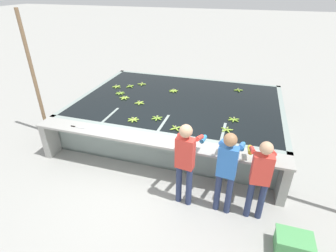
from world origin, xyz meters
The scene contains 22 objects.
ground_plane centered at (0.00, 0.00, 0.00)m, with size 80.00×80.00×0.00m, color #999993.
wash_tank centered at (0.00, 2.36, 0.44)m, with size 5.39×3.85×0.89m.
work_ledge centered at (0.00, 0.22, 0.65)m, with size 5.39×0.45×0.89m.
worker_0 centered at (0.84, -0.36, 1.01)m, with size 0.47×0.73×1.68m.
worker_1 centered at (1.55, -0.35, 0.98)m, with size 0.45×0.73×1.64m.
worker_2 centered at (2.10, -0.33, 0.93)m, with size 0.44×0.72×1.57m.
banana_bunch_floating_0 centered at (-1.43, 3.15, 0.91)m, with size 0.28×0.28×0.08m.
banana_bunch_floating_1 centered at (-0.71, 0.87, 0.91)m, with size 0.28×0.28×0.08m.
banana_bunch_floating_2 centered at (-1.47, 1.99, 0.91)m, with size 0.28×0.28×0.08m.
banana_bunch_floating_3 centered at (0.34, 0.77, 0.91)m, with size 0.22×0.22×0.08m.
banana_bunch_floating_4 centered at (-0.21, 1.11, 0.91)m, with size 0.27×0.28×0.08m.
banana_bunch_floating_5 centered at (1.48, 3.51, 0.91)m, with size 0.28×0.28×0.08m.
banana_bunch_floating_6 centered at (-0.94, 1.80, 0.91)m, with size 0.27×0.28×0.08m.
banana_bunch_floating_7 centered at (-1.69, 2.87, 0.91)m, with size 0.25×0.25×0.08m.
banana_bunch_floating_8 centered at (-0.33, 2.89, 0.91)m, with size 0.27×0.28×0.08m.
banana_bunch_floating_9 centered at (1.51, 1.56, 0.91)m, with size 0.27×0.28×0.08m.
banana_bunch_floating_10 centered at (-2.07, 2.71, 0.91)m, with size 0.27×0.28×0.08m.
banana_bunch_floating_11 centered at (-1.73, 2.27, 0.91)m, with size 0.28×0.28×0.08m.
banana_bunch_floating_12 centered at (1.41, 1.04, 0.91)m, with size 0.28×0.27×0.08m.
knife_0 centered at (-1.79, 0.20, 0.90)m, with size 0.35×0.03×0.02m.
crate centered at (2.71, -0.92, 0.16)m, with size 0.55×0.39×0.32m.
support_post_left centered at (-3.46, 1.06, 1.60)m, with size 0.09×0.09×3.20m.
Camera 1 is at (1.65, -4.01, 3.71)m, focal length 28.00 mm.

